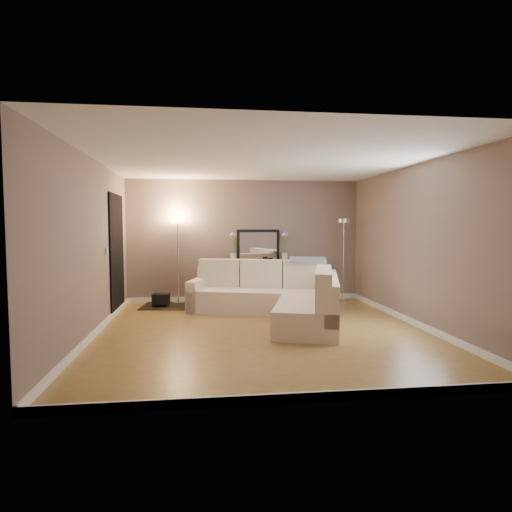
{
  "coord_description": "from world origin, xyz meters",
  "views": [
    {
      "loc": [
        -0.92,
        -6.45,
        1.61
      ],
      "look_at": [
        0.0,
        0.8,
        1.1
      ],
      "focal_mm": 30.0,
      "sensor_mm": 36.0,
      "label": 1
    }
  ],
  "objects": [
    {
      "name": "baseboard_back",
      "position": [
        0.0,
        2.73,
        0.05
      ],
      "size": [
        5.0,
        0.03,
        0.1
      ],
      "primitive_type": "cube",
      "color": "white",
      "rests_on": "ground"
    },
    {
      "name": "ceiling",
      "position": [
        0.0,
        0.0,
        2.6
      ],
      "size": [
        5.0,
        5.5,
        0.01
      ],
      "primitive_type": "cube",
      "color": "white",
      "rests_on": "ground"
    },
    {
      "name": "floor_lamp_unlit",
      "position": [
        2.06,
        2.3,
        1.25
      ],
      "size": [
        0.25,
        0.25,
        1.76
      ],
      "color": "silver",
      "rests_on": "floor"
    },
    {
      "name": "table_decor",
      "position": [
        0.29,
        2.5,
        0.84
      ],
      "size": [
        0.55,
        0.12,
        0.13
      ],
      "color": "#E25027",
      "rests_on": "console_table"
    },
    {
      "name": "black_bag",
      "position": [
        -1.74,
        2.15,
        0.16
      ],
      "size": [
        0.35,
        0.26,
        0.21
      ],
      "primitive_type": "cube",
      "rotation": [
        0.0,
        0.0,
        -0.11
      ],
      "color": "black",
      "rests_on": "charcoal_rug"
    },
    {
      "name": "baseboard_left",
      "position": [
        -2.48,
        0.0,
        0.05
      ],
      "size": [
        0.03,
        5.5,
        0.1
      ],
      "primitive_type": "cube",
      "color": "white",
      "rests_on": "ground"
    },
    {
      "name": "wall_right",
      "position": [
        2.51,
        0.0,
        1.3
      ],
      "size": [
        0.02,
        5.5,
        2.6
      ],
      "primitive_type": "cube",
      "color": "#7A665D",
      "rests_on": "ground"
    },
    {
      "name": "floor",
      "position": [
        0.0,
        0.0,
        -0.01
      ],
      "size": [
        5.0,
        5.5,
        0.01
      ],
      "primitive_type": "cube",
      "color": "olive",
      "rests_on": "ground"
    },
    {
      "name": "charcoal_rug",
      "position": [
        -1.54,
        2.21,
        0.01
      ],
      "size": [
        1.23,
        0.98,
        0.02
      ],
      "primitive_type": "cube",
      "rotation": [
        0.0,
        0.0,
        -0.11
      ],
      "color": "black",
      "rests_on": "floor"
    },
    {
      "name": "sectional_sofa",
      "position": [
        0.44,
        1.01,
        0.36
      ],
      "size": [
        2.88,
        3.27,
        0.96
      ],
      "color": "beige",
      "rests_on": "floor"
    },
    {
      "name": "throw_blanket",
      "position": [
        1.09,
        1.51,
        0.97
      ],
      "size": [
        0.76,
        0.55,
        0.09
      ],
      "primitive_type": "cube",
      "rotation": [
        0.1,
        0.0,
        -0.23
      ],
      "color": "gray",
      "rests_on": "sectional_sofa"
    },
    {
      "name": "wall_left",
      "position": [
        -2.51,
        0.0,
        1.3
      ],
      "size": [
        0.02,
        5.5,
        2.6
      ],
      "primitive_type": "cube",
      "color": "#7A665D",
      "rests_on": "ground"
    },
    {
      "name": "floor_lamp_lit",
      "position": [
        -1.41,
        2.53,
        1.24
      ],
      "size": [
        0.27,
        0.27,
        1.75
      ],
      "color": "silver",
      "rests_on": "floor"
    },
    {
      "name": "doorway",
      "position": [
        -2.48,
        1.7,
        1.1
      ],
      "size": [
        0.02,
        1.2,
        2.2
      ],
      "primitive_type": "cube",
      "color": "black",
      "rests_on": "ground"
    },
    {
      "name": "flower_vase_right",
      "position": [
        0.84,
        2.55,
        1.1
      ],
      "size": [
        0.15,
        0.12,
        0.69
      ],
      "color": "silver",
      "rests_on": "console_table"
    },
    {
      "name": "flower_vase_left",
      "position": [
        -0.26,
        2.54,
        1.1
      ],
      "size": [
        0.15,
        0.12,
        0.69
      ],
      "color": "silver",
      "rests_on": "console_table"
    },
    {
      "name": "wall_back",
      "position": [
        0.0,
        2.76,
        1.3
      ],
      "size": [
        5.0,
        0.02,
        2.6
      ],
      "primitive_type": "cube",
      "color": "#7A665D",
      "rests_on": "ground"
    },
    {
      "name": "baseboard_right",
      "position": [
        2.48,
        0.0,
        0.05
      ],
      "size": [
        0.03,
        5.5,
        0.1
      ],
      "primitive_type": "cube",
      "color": "white",
      "rests_on": "ground"
    },
    {
      "name": "leaning_mirror",
      "position": [
        0.29,
        2.71,
        1.18
      ],
      "size": [
        0.93,
        0.06,
        0.72
      ],
      "color": "black",
      "rests_on": "console_table"
    },
    {
      "name": "wall_front",
      "position": [
        0.0,
        -2.76,
        1.3
      ],
      "size": [
        5.0,
        0.02,
        2.6
      ],
      "primitive_type": "cube",
      "color": "#7A665D",
      "rests_on": "ground"
    },
    {
      "name": "console_table",
      "position": [
        0.21,
        2.54,
        0.45
      ],
      "size": [
        1.31,
        0.37,
        0.81
      ],
      "color": "black",
      "rests_on": "floor"
    },
    {
      "name": "baseboard_front",
      "position": [
        0.0,
        -2.73,
        0.05
      ],
      "size": [
        5.0,
        0.03,
        0.1
      ],
      "primitive_type": "cube",
      "color": "white",
      "rests_on": "ground"
    },
    {
      "name": "switch_plate",
      "position": [
        -2.48,
        0.85,
        1.2
      ],
      "size": [
        0.02,
        0.08,
        0.12
      ],
      "primitive_type": "cube",
      "color": "white",
      "rests_on": "ground"
    }
  ]
}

